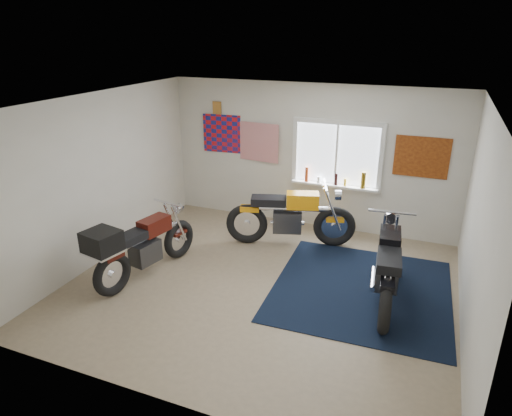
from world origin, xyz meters
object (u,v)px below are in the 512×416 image
at_px(navy_rug, 361,289).
at_px(yellow_triumph, 290,218).
at_px(black_chrome_bike, 387,268).
at_px(maroon_tourer, 139,246).

bearing_deg(navy_rug, yellow_triumph, 143.64).
distance_m(navy_rug, black_chrome_bike, 0.61).
xyz_separation_m(navy_rug, yellow_triumph, (-1.46, 1.08, 0.50)).
height_order(yellow_triumph, maroon_tourer, yellow_triumph).
distance_m(black_chrome_bike, maroon_tourer, 3.62).
height_order(navy_rug, yellow_triumph, yellow_triumph).
bearing_deg(maroon_tourer, yellow_triumph, -29.76).
relative_size(navy_rug, maroon_tourer, 1.27).
relative_size(black_chrome_bike, maroon_tourer, 1.08).
bearing_deg(navy_rug, black_chrome_bike, -19.78).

